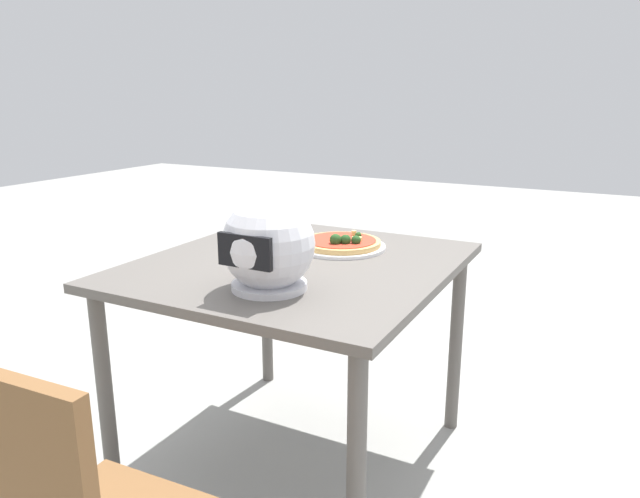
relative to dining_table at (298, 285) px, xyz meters
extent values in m
plane|color=#9E9E99|center=(0.00, 0.00, -0.67)|extent=(14.00, 14.00, 0.00)
cube|color=#5B5651|center=(0.00, 0.00, 0.07)|extent=(0.99, 1.07, 0.03)
cylinder|color=#5B5651|center=(-0.44, -0.47, -0.31)|extent=(0.05, 0.05, 0.73)
cylinder|color=#5B5651|center=(0.44, -0.47, -0.31)|extent=(0.05, 0.05, 0.73)
cylinder|color=#5B5651|center=(-0.44, 0.47, -0.31)|extent=(0.05, 0.05, 0.73)
cylinder|color=#5B5651|center=(0.44, 0.47, -0.31)|extent=(0.05, 0.05, 0.73)
cylinder|color=white|center=(-0.06, -0.22, 0.09)|extent=(0.33, 0.33, 0.01)
cylinder|color=tan|center=(-0.06, -0.22, 0.11)|extent=(0.29, 0.29, 0.02)
cylinder|color=red|center=(-0.06, -0.22, 0.12)|extent=(0.25, 0.25, 0.00)
sphere|color=#234C1E|center=(-0.08, -0.19, 0.13)|extent=(0.03, 0.03, 0.03)
sphere|color=#234C1E|center=(-0.09, -0.18, 0.13)|extent=(0.04, 0.04, 0.04)
sphere|color=#234C1E|center=(-0.06, -0.16, 0.13)|extent=(0.04, 0.04, 0.04)
sphere|color=#234C1E|center=(-0.10, -0.28, 0.13)|extent=(0.03, 0.03, 0.03)
sphere|color=#234C1E|center=(-0.13, -0.20, 0.13)|extent=(0.03, 0.03, 0.03)
cylinder|color=#E0D172|center=(-0.07, -0.30, 0.13)|extent=(0.02, 0.02, 0.02)
cylinder|color=#E0D172|center=(-0.05, -0.18, 0.13)|extent=(0.02, 0.02, 0.02)
cylinder|color=#E0D172|center=(-0.12, -0.23, 0.12)|extent=(0.02, 0.02, 0.01)
cylinder|color=#E0D172|center=(-0.11, -0.23, 0.13)|extent=(0.02, 0.02, 0.02)
cylinder|color=#E0D172|center=(-0.12, -0.24, 0.12)|extent=(0.02, 0.02, 0.01)
sphere|color=silver|center=(-0.07, 0.29, 0.22)|extent=(0.27, 0.27, 0.27)
cylinder|color=silver|center=(-0.07, 0.29, 0.10)|extent=(0.22, 0.22, 0.02)
cube|color=black|center=(-0.07, 0.41, 0.23)|extent=(0.17, 0.02, 0.09)
cube|color=brown|center=(-0.13, 1.17, 0.00)|extent=(0.38, 0.05, 0.45)
camera|label=1|loc=(-0.95, 1.66, 0.63)|focal=33.14mm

